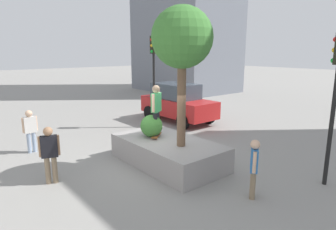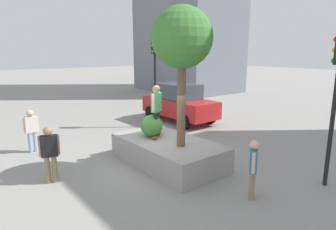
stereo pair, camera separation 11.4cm
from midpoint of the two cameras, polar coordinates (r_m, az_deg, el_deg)
name	(u,v)px [view 2 (the right image)]	position (r m, az deg, el deg)	size (l,w,h in m)	color
ground_plane	(162,163)	(10.44, -0.76, -9.30)	(120.00, 120.00, 0.00)	gray
planter_ledge	(168,152)	(10.27, 0.32, -7.20)	(4.01, 2.21, 0.83)	gray
plaza_tree	(182,39)	(9.14, 3.08, 14.45)	(1.89, 1.89, 4.37)	brown
boxwood_shrub	(152,126)	(10.51, -2.90, -2.11)	(0.79, 0.79, 0.79)	#3D7A33
skateboard	(157,135)	(10.54, -1.92, -3.99)	(0.67, 0.75, 0.07)	brown
skateboarder	(156,107)	(10.29, -1.96, 1.63)	(0.41, 0.54, 1.79)	black
sedan_parked	(179,102)	(16.28, 2.29, 2.47)	(4.51, 2.13, 2.10)	#B21E1E
traffic_light_corner	(336,84)	(9.29, 30.21, 5.21)	(0.35, 0.29, 4.34)	black
traffic_light_median	(155,66)	(14.76, -2.36, 9.46)	(0.33, 0.37, 4.57)	black
pedestrian_crossing	(253,165)	(8.11, 16.60, -9.32)	(0.40, 0.46, 1.61)	#847056
passerby_with_bag	(31,128)	(12.41, -24.78, -2.29)	(0.26, 0.56, 1.67)	#8C9EB7
bystander_watching	(50,151)	(9.29, -21.70, -6.46)	(0.34, 0.56, 1.73)	#847056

